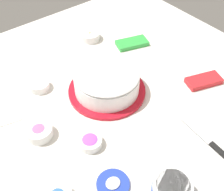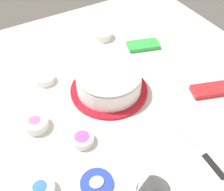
% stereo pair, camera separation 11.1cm
% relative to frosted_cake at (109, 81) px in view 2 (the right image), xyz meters
% --- Properties ---
extents(ground_plane, '(1.54, 1.54, 0.00)m').
position_rel_frosted_cake_xyz_m(ground_plane, '(-0.03, -0.09, -0.05)').
color(ground_plane, silver).
extents(frosted_cake, '(0.32, 0.32, 0.12)m').
position_rel_frosted_cake_xyz_m(frosted_cake, '(0.00, 0.00, 0.00)').
color(frosted_cake, red).
rests_on(frosted_cake, ground_plane).
extents(frosting_tub_lid, '(0.10, 0.10, 0.02)m').
position_rel_frosted_cake_xyz_m(frosting_tub_lid, '(-0.24, -0.34, -0.05)').
color(frosting_tub_lid, '#233DAD').
rests_on(frosting_tub_lid, ground_plane).
extents(spreading_knife, '(0.04, 0.24, 0.01)m').
position_rel_frosted_cake_xyz_m(spreading_knife, '(0.13, -0.43, -0.05)').
color(spreading_knife, silver).
rests_on(spreading_knife, ground_plane).
extents(sprinkle_bowl_pink, '(0.10, 0.10, 0.04)m').
position_rel_frosted_cake_xyz_m(sprinkle_bowl_pink, '(-0.32, -0.03, -0.03)').
color(sprinkle_bowl_pink, white).
rests_on(sprinkle_bowl_pink, ground_plane).
extents(sprinkle_bowl_blue, '(0.09, 0.09, 0.04)m').
position_rel_frosted_cake_xyz_m(sprinkle_bowl_blue, '(-0.39, -0.28, -0.03)').
color(sprinkle_bowl_blue, white).
rests_on(sprinkle_bowl_blue, ground_plane).
extents(sprinkle_bowl_green, '(0.08, 0.08, 0.03)m').
position_rel_frosted_cake_xyz_m(sprinkle_bowl_green, '(-0.21, 0.19, -0.04)').
color(sprinkle_bowl_green, white).
rests_on(sprinkle_bowl_green, ground_plane).
extents(sprinkle_bowl_rainbow, '(0.08, 0.08, 0.04)m').
position_rel_frosted_cake_xyz_m(sprinkle_bowl_rainbow, '(-0.20, -0.17, -0.04)').
color(sprinkle_bowl_rainbow, white).
rests_on(sprinkle_bowl_rainbow, ground_plane).
extents(sprinkle_bowl_yellow, '(0.10, 0.10, 0.04)m').
position_rel_frosted_cake_xyz_m(sprinkle_bowl_yellow, '(0.16, 0.35, -0.03)').
color(sprinkle_bowl_yellow, white).
rests_on(sprinkle_bowl_yellow, ground_plane).
extents(candy_box_lower, '(0.17, 0.12, 0.02)m').
position_rel_frosted_cake_xyz_m(candy_box_lower, '(0.30, 0.18, -0.04)').
color(candy_box_lower, green).
rests_on(candy_box_lower, ground_plane).
extents(candy_box_upper, '(0.16, 0.11, 0.02)m').
position_rel_frosted_cake_xyz_m(candy_box_upper, '(0.36, -0.21, -0.04)').
color(candy_box_upper, red).
rests_on(candy_box_upper, ground_plane).
extents(paper_napkin, '(0.18, 0.18, 0.01)m').
position_rel_frosted_cake_xyz_m(paper_napkin, '(-0.40, 0.17, -0.05)').
color(paper_napkin, white).
rests_on(paper_napkin, ground_plane).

